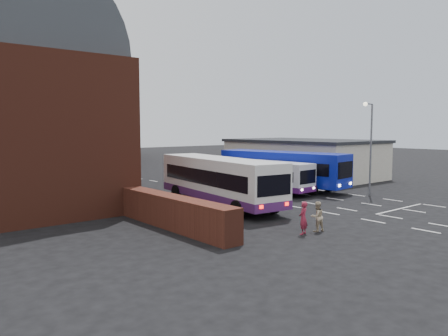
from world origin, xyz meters
TOP-DOWN VIEW (x-y plane):
  - ground at (0.00, 0.00)m, footprint 180.00×180.00m
  - forecourt_wall at (-10.20, 2.00)m, footprint 1.20×10.00m
  - cream_building at (15.00, 14.00)m, footprint 10.40×16.40m
  - brick_terrace at (-6.00, 46.00)m, footprint 22.00×10.00m
  - castle_keep at (6.00, 66.00)m, footprint 22.00×22.00m
  - bus_white_outbound at (-3.81, 6.00)m, footprint 4.45×12.82m
  - bus_white_inbound at (3.32, 8.91)m, footprint 2.88×10.04m
  - bus_blue at (6.00, 8.95)m, footprint 4.51×12.73m
  - bus_red_double at (-1.86, 35.72)m, footprint 3.40×12.41m
  - street_lamp at (8.34, 1.55)m, footprint 1.54×0.43m
  - pedestrian_red at (-5.77, -3.44)m, footprint 0.74×0.60m
  - pedestrian_beige at (-4.70, -3.50)m, footprint 0.91×0.78m

SIDE VIEW (x-z plane):
  - ground at x=0.00m, z-range 0.00..0.00m
  - pedestrian_beige at x=-4.70m, z-range 0.00..1.64m
  - pedestrian_red at x=-5.77m, z-range 0.00..1.74m
  - forecourt_wall at x=-10.20m, z-range 0.00..1.80m
  - bus_white_inbound at x=3.32m, z-range 0.24..2.96m
  - bus_blue at x=6.00m, z-range 0.31..3.71m
  - bus_white_outbound at x=-3.81m, z-range 0.31..3.73m
  - cream_building at x=15.00m, z-range 0.03..4.28m
  - bus_red_double at x=-1.86m, z-range 0.15..5.09m
  - street_lamp at x=8.34m, z-range 0.78..8.38m
  - brick_terrace at x=-6.00m, z-range 0.00..11.00m
  - castle_keep at x=6.00m, z-range 0.00..12.00m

